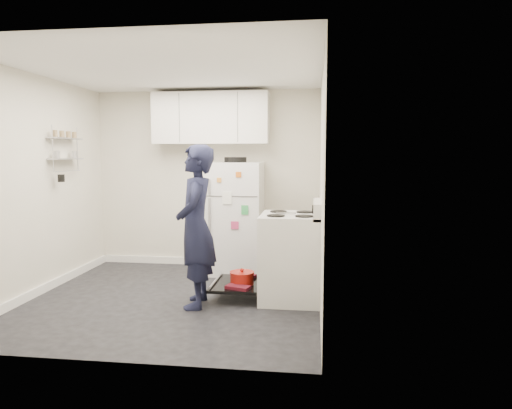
# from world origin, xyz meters

# --- Properties ---
(room) EXTENTS (3.21, 3.21, 2.51)m
(room) POSITION_xyz_m (-0.03, 0.03, 1.21)
(room) COLOR black
(room) RESTS_ON ground
(electric_range) EXTENTS (0.66, 0.76, 1.10)m
(electric_range) POSITION_xyz_m (1.26, 0.15, 0.47)
(electric_range) COLOR silver
(electric_range) RESTS_ON ground
(open_oven_door) EXTENTS (0.55, 0.70, 0.22)m
(open_oven_door) POSITION_xyz_m (0.70, 0.13, 0.18)
(open_oven_door) COLOR black
(open_oven_door) RESTS_ON ground
(refrigerator) EXTENTS (0.72, 0.74, 1.57)m
(refrigerator) POSITION_xyz_m (0.47, 1.25, 0.76)
(refrigerator) COLOR white
(refrigerator) RESTS_ON ground
(upper_cabinets) EXTENTS (1.60, 0.33, 0.70)m
(upper_cabinets) POSITION_xyz_m (0.10, 1.43, 2.10)
(upper_cabinets) COLOR silver
(upper_cabinets) RESTS_ON room
(wall_shelf_rack) EXTENTS (0.14, 0.60, 0.61)m
(wall_shelf_rack) POSITION_xyz_m (-1.52, 0.49, 1.68)
(wall_shelf_rack) COLOR #B2B2B7
(wall_shelf_rack) RESTS_ON room
(person) EXTENTS (0.49, 0.67, 1.70)m
(person) POSITION_xyz_m (0.30, -0.20, 0.85)
(person) COLOR black
(person) RESTS_ON ground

